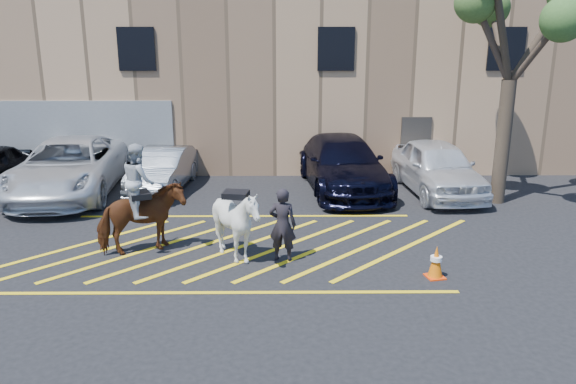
{
  "coord_description": "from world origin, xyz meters",
  "views": [
    {
      "loc": [
        1.14,
        -13.32,
        5.14
      ],
      "look_at": [
        1.25,
        0.2,
        1.3
      ],
      "focal_mm": 35.0,
      "sensor_mm": 36.0,
      "label": 1
    }
  ],
  "objects_px": {
    "car_white_suv": "(437,167)",
    "saddled_white": "(237,223)",
    "car_silver_sedan": "(163,169)",
    "traffic_cone": "(436,262)",
    "tree": "(516,13)",
    "car_white_pickup": "(69,167)",
    "mounted_bay": "(141,210)",
    "car_blue_suv": "(343,164)",
    "handler": "(283,225)"
  },
  "relations": [
    {
      "from": "car_white_pickup",
      "to": "saddled_white",
      "type": "relative_size",
      "value": 3.53
    },
    {
      "from": "car_blue_suv",
      "to": "tree",
      "type": "relative_size",
      "value": 0.82
    },
    {
      "from": "saddled_white",
      "to": "car_silver_sedan",
      "type": "bearing_deg",
      "value": 115.52
    },
    {
      "from": "car_white_pickup",
      "to": "car_blue_suv",
      "type": "distance_m",
      "value": 9.06
    },
    {
      "from": "handler",
      "to": "car_blue_suv",
      "type": "bearing_deg",
      "value": -96.27
    },
    {
      "from": "handler",
      "to": "traffic_cone",
      "type": "height_order",
      "value": "handler"
    },
    {
      "from": "car_white_pickup",
      "to": "saddled_white",
      "type": "bearing_deg",
      "value": -48.13
    },
    {
      "from": "saddled_white",
      "to": "tree",
      "type": "xyz_separation_m",
      "value": [
        7.81,
        4.64,
        4.79
      ]
    },
    {
      "from": "car_blue_suv",
      "to": "handler",
      "type": "xyz_separation_m",
      "value": [
        -2.03,
        -6.24,
        0.0
      ]
    },
    {
      "from": "car_white_pickup",
      "to": "saddled_white",
      "type": "xyz_separation_m",
      "value": [
        5.95,
        -5.7,
        0.0
      ]
    },
    {
      "from": "mounted_bay",
      "to": "tree",
      "type": "relative_size",
      "value": 0.37
    },
    {
      "from": "car_white_suv",
      "to": "saddled_white",
      "type": "xyz_separation_m",
      "value": [
        -6.17,
        -5.74,
        0.04
      ]
    },
    {
      "from": "car_silver_sedan",
      "to": "handler",
      "type": "height_order",
      "value": "handler"
    },
    {
      "from": "car_white_suv",
      "to": "traffic_cone",
      "type": "height_order",
      "value": "car_white_suv"
    },
    {
      "from": "car_blue_suv",
      "to": "saddled_white",
      "type": "relative_size",
      "value": 3.27
    },
    {
      "from": "car_white_pickup",
      "to": "tree",
      "type": "xyz_separation_m",
      "value": [
        13.76,
        -1.06,
        4.79
      ]
    },
    {
      "from": "car_silver_sedan",
      "to": "tree",
      "type": "xyz_separation_m",
      "value": [
        10.79,
        -1.61,
        4.99
      ]
    },
    {
      "from": "car_blue_suv",
      "to": "saddled_white",
      "type": "bearing_deg",
      "value": -122.91
    },
    {
      "from": "car_white_pickup",
      "to": "mounted_bay",
      "type": "bearing_deg",
      "value": -59.42
    },
    {
      "from": "handler",
      "to": "tree",
      "type": "xyz_separation_m",
      "value": [
        6.75,
        4.64,
        4.82
      ]
    },
    {
      "from": "car_silver_sedan",
      "to": "car_white_suv",
      "type": "bearing_deg",
      "value": 1.83
    },
    {
      "from": "car_silver_sedan",
      "to": "saddled_white",
      "type": "height_order",
      "value": "saddled_white"
    },
    {
      "from": "car_silver_sedan",
      "to": "traffic_cone",
      "type": "xyz_separation_m",
      "value": [
        7.37,
        -7.26,
        -0.33
      ]
    },
    {
      "from": "car_white_suv",
      "to": "tree",
      "type": "xyz_separation_m",
      "value": [
        1.64,
        -1.11,
        4.83
      ]
    },
    {
      "from": "saddled_white",
      "to": "traffic_cone",
      "type": "xyz_separation_m",
      "value": [
        4.39,
        -1.01,
        -0.54
      ]
    },
    {
      "from": "car_white_pickup",
      "to": "handler",
      "type": "relative_size",
      "value": 3.72
    },
    {
      "from": "tree",
      "to": "car_white_pickup",
      "type": "bearing_deg",
      "value": 175.58
    },
    {
      "from": "car_silver_sedan",
      "to": "traffic_cone",
      "type": "distance_m",
      "value": 10.35
    },
    {
      "from": "handler",
      "to": "mounted_bay",
      "type": "height_order",
      "value": "mounted_bay"
    },
    {
      "from": "car_silver_sedan",
      "to": "car_blue_suv",
      "type": "bearing_deg",
      "value": 4.86
    },
    {
      "from": "car_blue_suv",
      "to": "traffic_cone",
      "type": "distance_m",
      "value": 7.38
    },
    {
      "from": "car_silver_sedan",
      "to": "handler",
      "type": "relative_size",
      "value": 2.42
    },
    {
      "from": "car_silver_sedan",
      "to": "traffic_cone",
      "type": "height_order",
      "value": "car_silver_sedan"
    },
    {
      "from": "tree",
      "to": "saddled_white",
      "type": "bearing_deg",
      "value": -149.3
    },
    {
      "from": "car_blue_suv",
      "to": "car_white_suv",
      "type": "bearing_deg",
      "value": -15.61
    },
    {
      "from": "car_white_suv",
      "to": "tree",
      "type": "distance_m",
      "value": 5.22
    },
    {
      "from": "mounted_bay",
      "to": "tree",
      "type": "bearing_deg",
      "value": 22.19
    },
    {
      "from": "handler",
      "to": "mounted_bay",
      "type": "xyz_separation_m",
      "value": [
        -3.38,
        0.51,
        0.21
      ]
    },
    {
      "from": "car_blue_suv",
      "to": "car_white_suv",
      "type": "xyz_separation_m",
      "value": [
        3.08,
        -0.49,
        -0.01
      ]
    },
    {
      "from": "car_white_pickup",
      "to": "traffic_cone",
      "type": "height_order",
      "value": "car_white_pickup"
    },
    {
      "from": "saddled_white",
      "to": "car_white_suv",
      "type": "bearing_deg",
      "value": 42.96
    },
    {
      "from": "car_white_suv",
      "to": "traffic_cone",
      "type": "bearing_deg",
      "value": -109.54
    },
    {
      "from": "car_white_pickup",
      "to": "mounted_bay",
      "type": "xyz_separation_m",
      "value": [
        3.63,
        -5.2,
        0.18
      ]
    },
    {
      "from": "traffic_cone",
      "to": "tree",
      "type": "distance_m",
      "value": 8.49
    },
    {
      "from": "traffic_cone",
      "to": "tree",
      "type": "height_order",
      "value": "tree"
    },
    {
      "from": "car_silver_sedan",
      "to": "mounted_bay",
      "type": "height_order",
      "value": "mounted_bay"
    },
    {
      "from": "car_white_pickup",
      "to": "car_blue_suv",
      "type": "height_order",
      "value": "car_white_pickup"
    },
    {
      "from": "car_white_pickup",
      "to": "traffic_cone",
      "type": "distance_m",
      "value": 12.34
    },
    {
      "from": "mounted_bay",
      "to": "traffic_cone",
      "type": "bearing_deg",
      "value": -12.75
    },
    {
      "from": "car_white_pickup",
      "to": "traffic_cone",
      "type": "xyz_separation_m",
      "value": [
        10.34,
        -6.72,
        -0.54
      ]
    }
  ]
}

